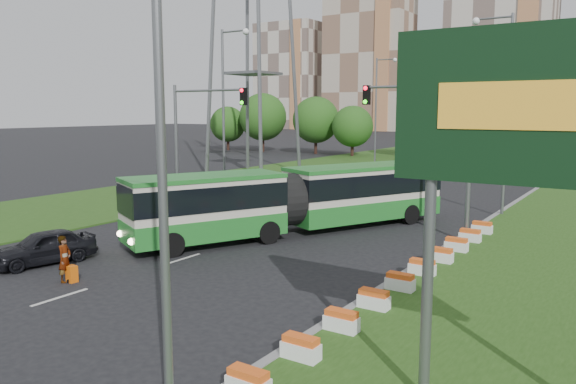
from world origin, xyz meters
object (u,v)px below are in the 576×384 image
Objects in this scene: articulated_bus at (293,199)px; car_left_far at (239,195)px; car_left_near at (44,247)px; shopping_trolley at (72,274)px; traffic_mast_left at (195,127)px; pedestrian at (65,259)px; traffic_mast_median at (438,132)px; billboard at (554,124)px.

articulated_bus is 3.95× the size of car_left_far.
shopping_trolley is (3.22, -0.99, -0.41)m from car_left_near.
traffic_mast_left is 13.84m from car_left_near.
car_left_far is at bearing -6.43° from pedestrian.
articulated_bus is at bearing -34.29° from pedestrian.
traffic_mast_median reaches higher than articulated_bus.
car_left_near is at bearing 173.27° from billboard.
car_left_near is (-12.15, -13.69, -4.63)m from traffic_mast_median.
car_left_far is at bearing 171.70° from traffic_mast_median.
billboard reaches higher than pedestrian.
articulated_bus is 12.25m from car_left_near.
billboard is at bearing -33.55° from traffic_mast_left.
car_left_near is at bearing -76.68° from traffic_mast_left.
traffic_mast_median is 17.91m from shopping_trolley.
car_left_near is at bearing -90.73° from articulated_bus.
shopping_trolley is (0.24, 0.10, -0.57)m from pedestrian.
shopping_trolley is at bearing -67.68° from car_left_far.
traffic_mast_left reaches higher than car_left_near.
billboard is at bearing -17.29° from articulated_bus.
shopping_trolley is (5.15, -16.73, -0.43)m from car_left_far.
traffic_mast_median is at bearing 48.12° from articulated_bus.
car_left_far is (-14.09, 2.05, -4.60)m from traffic_mast_median.
billboard is 1.77× the size of car_left_far.
pedestrian is at bearing -121.84° from traffic_mast_median.
articulated_bus is at bearing 84.02° from shopping_trolley.
traffic_mast_left reaches higher than pedestrian.
shopping_trolley is at bearing 175.39° from billboard.
articulated_bus is 10.09× the size of pedestrian.
articulated_bus is 8.87m from car_left_far.
traffic_mast_median is at bearing -54.53° from pedestrian.
car_left_near is at bearing 47.18° from pedestrian.
billboard reaches higher than articulated_bus.
articulated_bus is at bearing -27.94° from car_left_far.
billboard is at bearing -116.90° from pedestrian.
billboard is 1.00× the size of traffic_mast_median.
billboard is 17.51m from pedestrian.
pedestrian reaches higher than car_left_near.
billboard is 17.68m from traffic_mast_median.
pedestrian reaches higher than shopping_trolley.
traffic_mast_left reaches higher than articulated_bus.
pedestrian is 0.63m from shopping_trolley.
car_left_far is at bearing 70.68° from traffic_mast_left.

